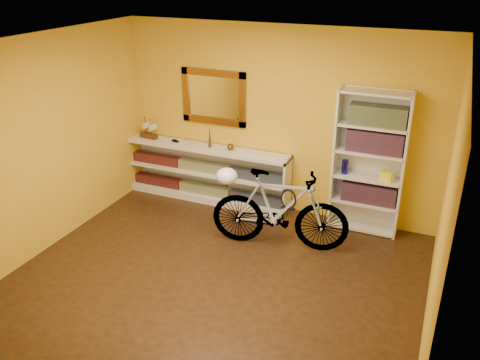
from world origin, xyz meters
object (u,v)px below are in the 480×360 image
at_px(console_unit, 205,173).
at_px(helmet, 227,176).
at_px(bicycle, 280,210).
at_px(bookcase, 369,163).

relative_size(console_unit, helmet, 9.74).
relative_size(bicycle, helmet, 6.55).
xyz_separation_m(console_unit, bookcase, (2.35, 0.03, 0.52)).
bearing_deg(bicycle, console_unit, 49.16).
bearing_deg(console_unit, bicycle, -30.17).
bearing_deg(console_unit, helmet, -50.39).
bearing_deg(helmet, bookcase, 32.90).
distance_m(bookcase, bicycle, 1.32).
bearing_deg(helmet, bicycle, 10.67).
relative_size(console_unit, bicycle, 1.49).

